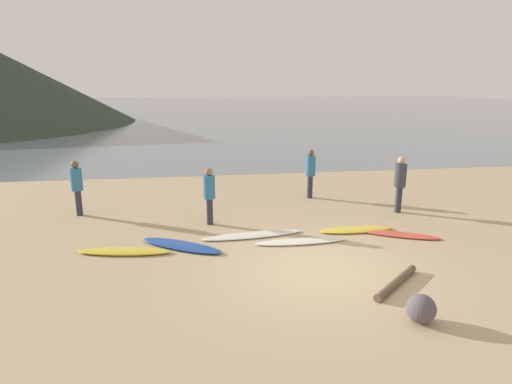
{
  "coord_description": "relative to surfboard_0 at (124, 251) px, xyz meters",
  "views": [
    {
      "loc": [
        -2.62,
        -8.37,
        3.92
      ],
      "look_at": [
        -0.61,
        4.61,
        0.6
      ],
      "focal_mm": 30.68,
      "sensor_mm": 36.0,
      "label": 1
    }
  ],
  "objects": [
    {
      "name": "surfboard_2",
      "position": [
        3.14,
        0.7,
        -0.01
      ],
      "size": [
        2.73,
        0.79,
        0.07
      ],
      "primitive_type": "ellipsoid",
      "rotation": [
        0.0,
        0.0,
        0.11
      ],
      "color": "silver",
      "rests_on": "ground"
    },
    {
      "name": "ground_plane",
      "position": [
        4.21,
        8.4,
        -0.15
      ],
      "size": [
        120.0,
        120.0,
        0.2
      ],
      "primitive_type": "cube",
      "color": "tan",
      "rests_on": "ground"
    },
    {
      "name": "driftwood_log",
      "position": [
        5.54,
        -2.56,
        0.03
      ],
      "size": [
        1.41,
        1.28,
        0.15
      ],
      "primitive_type": "cylinder",
      "rotation": [
        0.0,
        1.57,
        0.73
      ],
      "color": "brown",
      "rests_on": "ground"
    },
    {
      "name": "ocean_water",
      "position": [
        4.21,
        58.51,
        -0.05
      ],
      "size": [
        140.0,
        100.0,
        0.01
      ],
      "primitive_type": "cube",
      "color": "slate",
      "rests_on": "ground"
    },
    {
      "name": "person_0",
      "position": [
        -1.75,
        3.34,
        0.93
      ],
      "size": [
        0.34,
        0.34,
        1.66
      ],
      "rotation": [
        0.0,
        0.0,
        2.87
      ],
      "color": "#2D2D38",
      "rests_on": "ground"
    },
    {
      "name": "person_3",
      "position": [
        5.68,
        4.28,
        0.95
      ],
      "size": [
        0.34,
        0.34,
        1.69
      ],
      "rotation": [
        0.0,
        0.0,
        5.59
      ],
      "color": "#2D2D38",
      "rests_on": "ground"
    },
    {
      "name": "surfboard_5",
      "position": [
        6.94,
        0.17,
        -0.01
      ],
      "size": [
        2.07,
        1.37,
        0.07
      ],
      "primitive_type": "ellipsoid",
      "rotation": [
        0.0,
        0.0,
        -0.48
      ],
      "color": "#D84C38",
      "rests_on": "ground"
    },
    {
      "name": "surfboard_0",
      "position": [
        0.0,
        0.0,
        0.0
      ],
      "size": [
        2.25,
        0.83,
        0.1
      ],
      "primitive_type": "ellipsoid",
      "rotation": [
        0.0,
        0.0,
        -0.16
      ],
      "color": "yellow",
      "rests_on": "ground"
    },
    {
      "name": "beach_rock_far",
      "position": [
        5.32,
        -3.88,
        0.2
      ],
      "size": [
        0.49,
        0.49,
        0.49
      ],
      "primitive_type": "sphere",
      "color": "#554C51",
      "rests_on": "ground"
    },
    {
      "name": "surfboard_1",
      "position": [
        1.31,
        0.19,
        0.0
      ],
      "size": [
        2.18,
        1.72,
        0.1
      ],
      "primitive_type": "ellipsoid",
      "rotation": [
        0.0,
        0.0,
        -0.59
      ],
      "color": "#1E479E",
      "rests_on": "ground"
    },
    {
      "name": "surfboard_3",
      "position": [
        4.27,
        0.05,
        -0.01
      ],
      "size": [
        2.35,
        0.47,
        0.07
      ],
      "primitive_type": "ellipsoid",
      "rotation": [
        0.0,
        0.0,
        0.01
      ],
      "color": "silver",
      "rests_on": "ground"
    },
    {
      "name": "surfboard_4",
      "position": [
        5.98,
        0.68,
        -0.01
      ],
      "size": [
        2.07,
        0.56,
        0.08
      ],
      "primitive_type": "ellipsoid",
      "rotation": [
        0.0,
        0.0,
        0.02
      ],
      "color": "yellow",
      "rests_on": "ground"
    },
    {
      "name": "person_1",
      "position": [
        2.1,
        1.88,
        0.91
      ],
      "size": [
        0.33,
        0.33,
        1.62
      ],
      "rotation": [
        0.0,
        0.0,
        2.36
      ],
      "color": "#2D2D38",
      "rests_on": "ground"
    },
    {
      "name": "person_2",
      "position": [
        7.9,
        2.17,
        0.98
      ],
      "size": [
        0.35,
        0.35,
        1.74
      ],
      "rotation": [
        0.0,
        0.0,
        1.48
      ],
      "color": "#2D2D38",
      "rests_on": "ground"
    }
  ]
}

